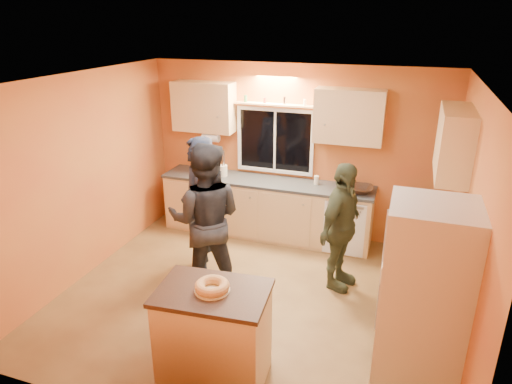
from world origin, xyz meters
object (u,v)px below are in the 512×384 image
at_px(person_center, 206,220).
at_px(person_right, 341,227).
at_px(refrigerator, 423,299).
at_px(person_left, 199,206).
at_px(island, 214,335).

relative_size(person_center, person_right, 1.16).
distance_m(person_center, person_right, 1.64).
bearing_deg(refrigerator, person_left, 156.15).
bearing_deg(person_left, person_right, 69.28).
distance_m(refrigerator, island, 1.89).
xyz_separation_m(refrigerator, island, (-1.76, -0.55, -0.41)).
relative_size(refrigerator, island, 1.73).
height_order(refrigerator, person_center, person_center).
height_order(person_left, person_center, person_center).
bearing_deg(person_left, island, 2.17).
bearing_deg(refrigerator, island, -162.52).
relative_size(island, person_right, 0.64).
relative_size(person_left, person_right, 1.13).
xyz_separation_m(refrigerator, person_left, (-2.74, 1.21, 0.02)).
bearing_deg(person_right, island, 173.18).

